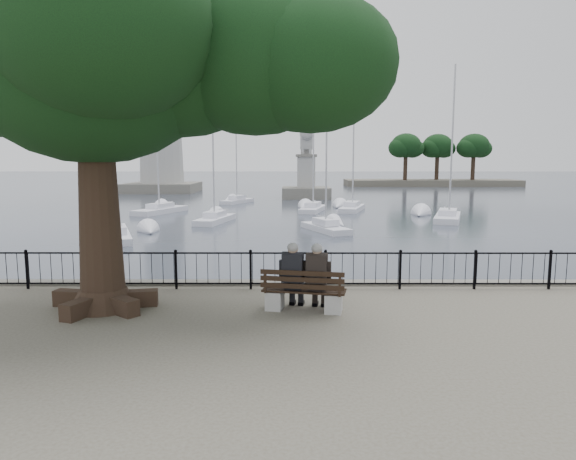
{
  "coord_description": "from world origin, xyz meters",
  "views": [
    {
      "loc": [
        0.04,
        -10.94,
        3.42
      ],
      "look_at": [
        0.0,
        2.5,
        1.6
      ],
      "focal_mm": 32.0,
      "sensor_mm": 36.0,
      "label": 1
    }
  ],
  "objects_px": {
    "bench": "(304,296)",
    "tree": "(131,49)",
    "person_left": "(294,278)",
    "lion_monument": "(306,181)",
    "person_right": "(318,279)",
    "lighthouse": "(160,102)"
  },
  "relations": [
    {
      "from": "bench",
      "to": "tree",
      "type": "xyz_separation_m",
      "value": [
        -3.84,
        0.39,
        5.54
      ]
    },
    {
      "from": "lion_monument",
      "to": "person_right",
      "type": "bearing_deg",
      "value": -91.53
    },
    {
      "from": "person_left",
      "to": "lighthouse",
      "type": "relative_size",
      "value": 0.05
    },
    {
      "from": "bench",
      "to": "person_left",
      "type": "bearing_deg",
      "value": 145.01
    },
    {
      "from": "person_right",
      "to": "lion_monument",
      "type": "relative_size",
      "value": 0.19
    },
    {
      "from": "bench",
      "to": "lion_monument",
      "type": "bearing_deg",
      "value": 88.1
    },
    {
      "from": "person_right",
      "to": "bench",
      "type": "bearing_deg",
      "value": -171.31
    },
    {
      "from": "tree",
      "to": "person_right",
      "type": "bearing_deg",
      "value": -4.7
    },
    {
      "from": "person_left",
      "to": "person_right",
      "type": "bearing_deg",
      "value": -11.03
    },
    {
      "from": "person_right",
      "to": "lion_monument",
      "type": "height_order",
      "value": "lion_monument"
    },
    {
      "from": "tree",
      "to": "lion_monument",
      "type": "height_order",
      "value": "tree"
    },
    {
      "from": "tree",
      "to": "lighthouse",
      "type": "height_order",
      "value": "lighthouse"
    },
    {
      "from": "tree",
      "to": "lighthouse",
      "type": "relative_size",
      "value": 0.37
    },
    {
      "from": "lighthouse",
      "to": "bench",
      "type": "bearing_deg",
      "value": -73.39
    },
    {
      "from": "bench",
      "to": "person_right",
      "type": "bearing_deg",
      "value": 8.69
    },
    {
      "from": "person_left",
      "to": "lion_monument",
      "type": "bearing_deg",
      "value": 87.84
    },
    {
      "from": "person_left",
      "to": "tree",
      "type": "distance_m",
      "value": 6.3
    },
    {
      "from": "person_right",
      "to": "tree",
      "type": "height_order",
      "value": "tree"
    },
    {
      "from": "tree",
      "to": "lion_monument",
      "type": "relative_size",
      "value": 1.3
    },
    {
      "from": "bench",
      "to": "lion_monument",
      "type": "distance_m",
      "value": 49.51
    },
    {
      "from": "lighthouse",
      "to": "tree",
      "type": "bearing_deg",
      "value": -76.64
    },
    {
      "from": "bench",
      "to": "person_right",
      "type": "xyz_separation_m",
      "value": [
        0.32,
        0.05,
        0.38
      ]
    }
  ]
}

